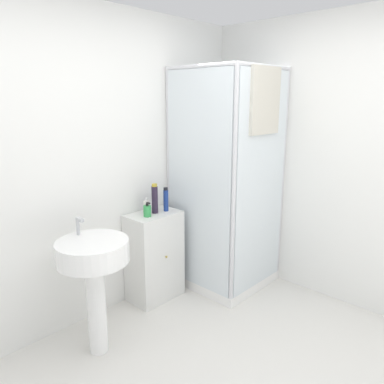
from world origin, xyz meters
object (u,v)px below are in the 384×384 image
(shampoo_bottle_tall_black, at_px, (155,199))
(sink, at_px, (94,266))
(shampoo_bottle_blue, at_px, (166,200))
(soap_dispenser, at_px, (147,211))
(lotion_bottle_white, at_px, (146,207))

(shampoo_bottle_tall_black, bearing_deg, sink, -161.06)
(shampoo_bottle_blue, bearing_deg, shampoo_bottle_tall_black, 166.62)
(soap_dispenser, distance_m, shampoo_bottle_blue, 0.23)
(shampoo_bottle_blue, xyz_separation_m, lotion_bottle_white, (-0.16, 0.08, -0.05))
(lotion_bottle_white, bearing_deg, shampoo_bottle_blue, -25.85)
(shampoo_bottle_blue, bearing_deg, lotion_bottle_white, 154.15)
(soap_dispenser, bearing_deg, lotion_bottle_white, 54.47)
(sink, xyz_separation_m, shampoo_bottle_blue, (0.92, 0.25, 0.25))
(soap_dispenser, xyz_separation_m, lotion_bottle_white, (0.06, 0.08, 0.01))
(shampoo_bottle_tall_black, relative_size, shampoo_bottle_blue, 1.22)
(sink, xyz_separation_m, soap_dispenser, (0.70, 0.25, 0.19))
(shampoo_bottle_blue, distance_m, lotion_bottle_white, 0.19)
(shampoo_bottle_tall_black, bearing_deg, soap_dispenser, -164.85)
(soap_dispenser, relative_size, lotion_bottle_white, 0.90)
(sink, height_order, soap_dispenser, sink)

